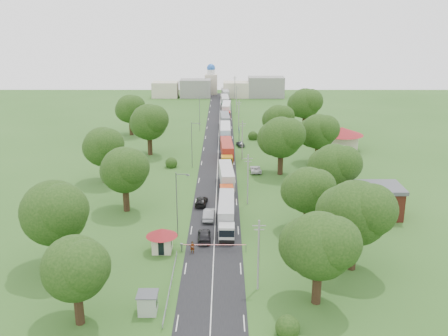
{
  "coord_description": "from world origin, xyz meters",
  "views": [
    {
      "loc": [
        1.47,
        -88.17,
        31.79
      ],
      "look_at": [
        1.4,
        4.7,
        3.0
      ],
      "focal_mm": 40.0,
      "sensor_mm": 36.0,
      "label": 1
    }
  ],
  "objects_px": {
    "guard_booth": "(162,237)",
    "pedestrian_near": "(192,248)",
    "boom_barrier": "(204,245)",
    "truck_0": "(226,213)",
    "car_lane_mid": "(209,214)",
    "info_sign": "(239,133)",
    "car_lane_front": "(204,235)"
  },
  "relations": [
    {
      "from": "truck_0",
      "to": "pedestrian_near",
      "type": "relative_size",
      "value": 8.08
    },
    {
      "from": "info_sign",
      "to": "truck_0",
      "type": "bearing_deg",
      "value": -93.81
    },
    {
      "from": "pedestrian_near",
      "to": "guard_booth",
      "type": "bearing_deg",
      "value": 175.15
    },
    {
      "from": "guard_booth",
      "to": "car_lane_front",
      "type": "xyz_separation_m",
      "value": [
        5.72,
        3.5,
        -1.36
      ]
    },
    {
      "from": "guard_booth",
      "to": "info_sign",
      "type": "bearing_deg",
      "value": 78.32
    },
    {
      "from": "car_lane_front",
      "to": "guard_booth",
      "type": "bearing_deg",
      "value": 28.81
    },
    {
      "from": "boom_barrier",
      "to": "guard_booth",
      "type": "xyz_separation_m",
      "value": [
        -5.84,
        -0.0,
        1.27
      ]
    },
    {
      "from": "info_sign",
      "to": "truck_0",
      "type": "distance_m",
      "value": 51.19
    },
    {
      "from": "pedestrian_near",
      "to": "car_lane_mid",
      "type": "bearing_deg",
      "value": 84.16
    },
    {
      "from": "truck_0",
      "to": "car_lane_mid",
      "type": "relative_size",
      "value": 2.8
    },
    {
      "from": "guard_booth",
      "to": "pedestrian_near",
      "type": "xyz_separation_m",
      "value": [
        4.26,
        -0.61,
        -1.3
      ]
    },
    {
      "from": "guard_booth",
      "to": "truck_0",
      "type": "height_order",
      "value": "truck_0"
    },
    {
      "from": "car_lane_mid",
      "to": "pedestrian_near",
      "type": "xyz_separation_m",
      "value": [
        -1.94,
        -12.03,
        0.04
      ]
    },
    {
      "from": "car_lane_front",
      "to": "info_sign",
      "type": "bearing_deg",
      "value": -99.38
    },
    {
      "from": "guard_booth",
      "to": "pedestrian_near",
      "type": "height_order",
      "value": "guard_booth"
    },
    {
      "from": "guard_booth",
      "to": "info_sign",
      "type": "xyz_separation_m",
      "value": [
        12.4,
        60.0,
        0.84
      ]
    },
    {
      "from": "car_lane_front",
      "to": "car_lane_mid",
      "type": "bearing_deg",
      "value": -96.08
    },
    {
      "from": "boom_barrier",
      "to": "info_sign",
      "type": "height_order",
      "value": "info_sign"
    },
    {
      "from": "truck_0",
      "to": "car_lane_front",
      "type": "height_order",
      "value": "truck_0"
    },
    {
      "from": "info_sign",
      "to": "guard_booth",
      "type": "bearing_deg",
      "value": -101.68
    },
    {
      "from": "car_lane_front",
      "to": "boom_barrier",
      "type": "bearing_deg",
      "value": 89.3
    },
    {
      "from": "truck_0",
      "to": "car_lane_mid",
      "type": "bearing_deg",
      "value": 138.42
    },
    {
      "from": "boom_barrier",
      "to": "pedestrian_near",
      "type": "distance_m",
      "value": 1.7
    },
    {
      "from": "guard_booth",
      "to": "car_lane_mid",
      "type": "distance_m",
      "value": 13.06
    },
    {
      "from": "boom_barrier",
      "to": "car_lane_mid",
      "type": "relative_size",
      "value": 1.86
    },
    {
      "from": "guard_booth",
      "to": "car_lane_mid",
      "type": "bearing_deg",
      "value": 61.49
    },
    {
      "from": "boom_barrier",
      "to": "truck_0",
      "type": "bearing_deg",
      "value": 70.56
    },
    {
      "from": "boom_barrier",
      "to": "car_lane_mid",
      "type": "height_order",
      "value": "car_lane_mid"
    },
    {
      "from": "truck_0",
      "to": "car_lane_front",
      "type": "distance_m",
      "value": 6.46
    },
    {
      "from": "info_sign",
      "to": "pedestrian_near",
      "type": "distance_m",
      "value": 61.2
    },
    {
      "from": "boom_barrier",
      "to": "car_lane_mid",
      "type": "distance_m",
      "value": 11.42
    },
    {
      "from": "guard_booth",
      "to": "car_lane_front",
      "type": "relative_size",
      "value": 0.93
    }
  ]
}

